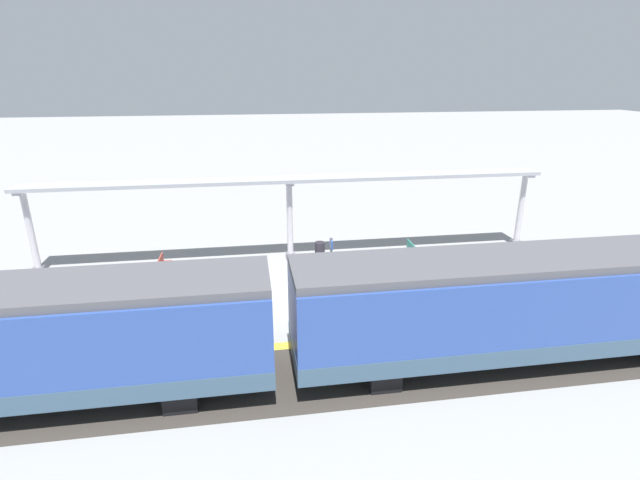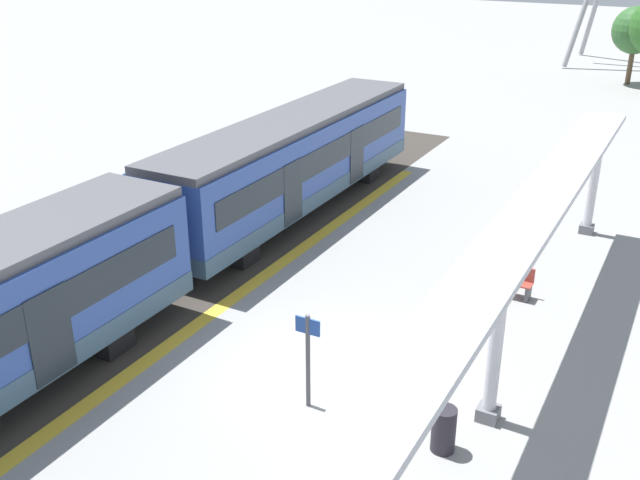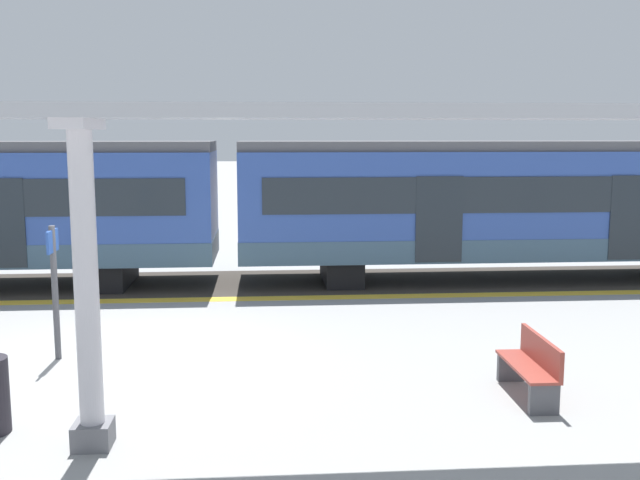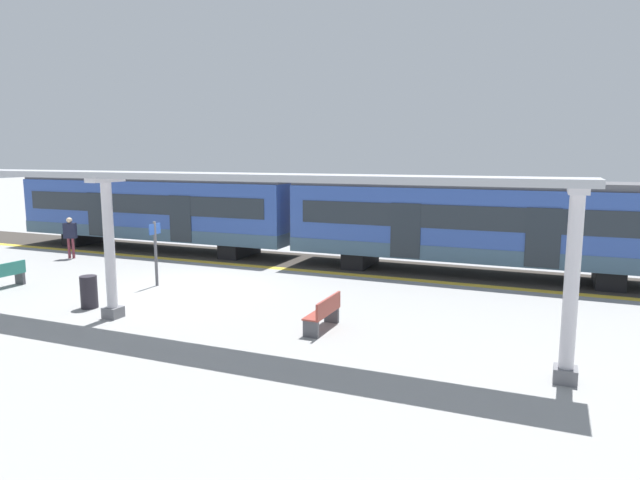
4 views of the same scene
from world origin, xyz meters
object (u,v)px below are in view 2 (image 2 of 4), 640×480
canopy_pillar_second (496,339)px  bench_near_end (505,279)px  train_far_carriage (294,163)px  trash_bin (444,429)px  canopy_pillar_third (594,178)px  platform_info_sign (308,352)px

canopy_pillar_second → bench_near_end: canopy_pillar_second is taller
canopy_pillar_second → train_far_carriage: bearing=138.6°
bench_near_end → trash_bin: trash_bin is taller
bench_near_end → canopy_pillar_third: bearing=77.6°
train_far_carriage → trash_bin: (9.01, -9.75, -1.36)m
train_far_carriage → trash_bin: bearing=-47.3°
train_far_carriage → bench_near_end: (8.29, -2.66, -1.39)m
trash_bin → platform_info_sign: bearing=-180.0°
canopy_pillar_third → platform_info_sign: bearing=-105.5°
train_far_carriage → canopy_pillar_second: (9.52, -8.40, 0.10)m
canopy_pillar_third → trash_bin: bearing=-92.3°
train_far_carriage → canopy_pillar_third: 9.97m
canopy_pillar_third → trash_bin: (-0.51, -12.70, -1.46)m
platform_info_sign → trash_bin: bearing=0.0°
canopy_pillar_second → bench_near_end: bearing=102.1°
canopy_pillar_second → platform_info_sign: size_ratio=1.74×
canopy_pillar_third → bench_near_end: 5.93m
train_far_carriage → platform_info_sign: 11.46m
platform_info_sign → canopy_pillar_second: bearing=21.1°
train_far_carriage → bench_near_end: 8.82m
trash_bin → platform_info_sign: 3.13m
bench_near_end → canopy_pillar_second: bearing=-77.9°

